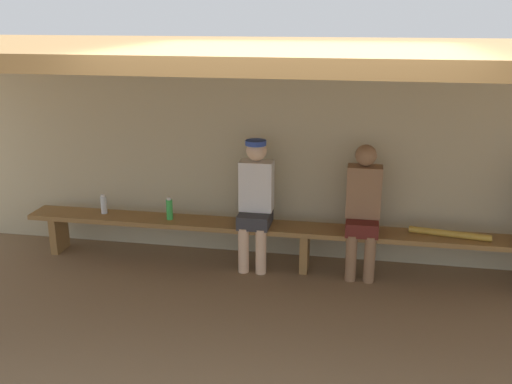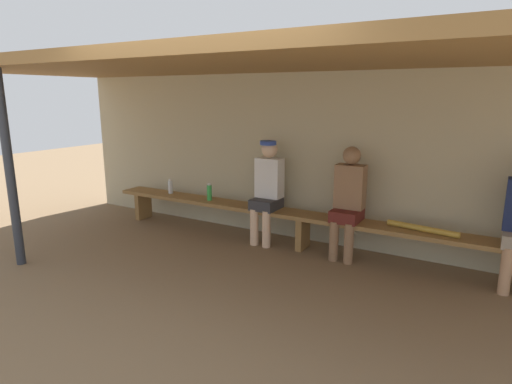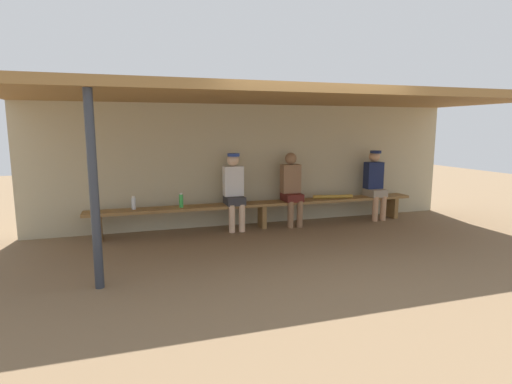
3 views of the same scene
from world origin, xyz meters
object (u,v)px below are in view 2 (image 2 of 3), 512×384
object	(u,v)px
bench	(303,219)
baseball_bat	(422,229)
water_bottle_clear	(209,192)
water_bottle_orange	(170,187)
support_post	(10,170)
player_rightmost	(348,198)
player_in_blue	(267,187)

from	to	relation	value
bench	baseball_bat	size ratio (longest dim) A/B	7.76
water_bottle_clear	water_bottle_orange	distance (m)	0.77
support_post	baseball_bat	size ratio (longest dim) A/B	2.85
support_post	bench	xyz separation A→B (m)	(2.63, 2.10, -0.71)
water_bottle_clear	baseball_bat	size ratio (longest dim) A/B	0.31
player_rightmost	baseball_bat	xyz separation A→B (m)	(0.84, -0.00, -0.24)
player_rightmost	water_bottle_orange	world-z (taller)	player_rightmost
support_post	player_in_blue	bearing A→B (deg)	44.93
support_post	player_in_blue	distance (m)	3.00
water_bottle_orange	support_post	bearing A→B (deg)	-101.08
bench	baseball_bat	world-z (taller)	baseball_bat
water_bottle_orange	baseball_bat	distance (m)	3.62
bench	water_bottle_orange	world-z (taller)	water_bottle_orange
support_post	water_bottle_clear	distance (m)	2.46
player_rightmost	baseball_bat	bearing A→B (deg)	-0.21
support_post	water_bottle_orange	world-z (taller)	support_post
player_rightmost	water_bottle_orange	xyz separation A→B (m)	(-2.77, 0.04, -0.17)
support_post	water_bottle_clear	world-z (taller)	support_post
support_post	player_rightmost	bearing A→B (deg)	33.37
bench	water_bottle_clear	xyz separation A→B (m)	(-1.44, -0.01, 0.19)
bench	baseball_bat	distance (m)	1.42
player_in_blue	baseball_bat	size ratio (longest dim) A/B	1.74
support_post	bench	bearing A→B (deg)	38.64
bench	baseball_bat	xyz separation A→B (m)	(1.41, -0.00, 0.11)
bench	water_bottle_orange	bearing A→B (deg)	178.91
player_in_blue	water_bottle_orange	distance (m)	1.70
water_bottle_clear	water_bottle_orange	bearing A→B (deg)	175.88
player_in_blue	water_bottle_orange	xyz separation A→B (m)	(-1.69, 0.04, -0.18)
water_bottle_clear	water_bottle_orange	world-z (taller)	water_bottle_clear
water_bottle_orange	baseball_bat	bearing A→B (deg)	-0.66
bench	water_bottle_clear	world-z (taller)	water_bottle_clear
player_in_blue	water_bottle_clear	size ratio (longest dim) A/B	5.58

